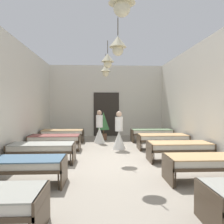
% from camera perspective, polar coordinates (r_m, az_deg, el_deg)
% --- Properties ---
extents(ground_plane, '(6.82, 12.47, 0.10)m').
position_cam_1_polar(ground_plane, '(7.12, -0.03, -12.56)').
color(ground_plane, '#9E9384').
extents(room_shell, '(6.62, 12.07, 3.90)m').
position_cam_1_polar(room_shell, '(8.24, -0.51, 3.50)').
color(room_shell, silver).
rests_on(room_shell, ground).
extents(bed_left_row_1, '(1.90, 0.84, 0.57)m').
position_cam_1_polar(bed_left_row_1, '(5.42, -21.70, -11.92)').
color(bed_left_row_1, '#473828').
rests_on(bed_left_row_1, ground).
extents(bed_right_row_1, '(1.90, 0.84, 0.57)m').
position_cam_1_polar(bed_right_row_1, '(5.69, 22.72, -11.29)').
color(bed_right_row_1, '#473828').
rests_on(bed_right_row_1, ground).
extents(bed_left_row_2, '(1.90, 0.84, 0.57)m').
position_cam_1_polar(bed_left_row_2, '(7.21, -16.81, -8.48)').
color(bed_left_row_2, '#473828').
rests_on(bed_left_row_2, ground).
extents(bed_right_row_2, '(1.90, 0.84, 0.57)m').
position_cam_1_polar(bed_right_row_2, '(7.41, 16.27, -8.20)').
color(bed_right_row_2, '#473828').
rests_on(bed_right_row_2, ground).
extents(bed_left_row_3, '(1.90, 0.84, 0.57)m').
position_cam_1_polar(bed_left_row_3, '(9.04, -13.92, -6.39)').
color(bed_left_row_3, '#473828').
rests_on(bed_left_row_3, ground).
extents(bed_right_row_3, '(1.90, 0.84, 0.57)m').
position_cam_1_polar(bed_right_row_3, '(9.20, 12.34, -6.24)').
color(bed_right_row_3, '#473828').
rests_on(bed_right_row_3, ground).
extents(bed_left_row_4, '(1.90, 0.84, 0.57)m').
position_cam_1_polar(bed_left_row_4, '(10.90, -12.02, -5.00)').
color(bed_left_row_4, '#473828').
rests_on(bed_left_row_4, ground).
extents(bed_right_row_4, '(1.90, 0.84, 0.57)m').
position_cam_1_polar(bed_right_row_4, '(11.03, 9.72, -4.90)').
color(bed_right_row_4, '#473828').
rests_on(bed_right_row_4, ground).
extents(nurse_near_aisle, '(0.52, 0.52, 1.49)m').
position_cam_1_polar(nurse_near_aisle, '(10.47, -3.13, -4.74)').
color(nurse_near_aisle, white).
rests_on(nurse_near_aisle, ground).
extents(nurse_mid_aisle, '(0.52, 0.52, 1.49)m').
position_cam_1_polar(nurse_mid_aisle, '(9.00, 1.71, -5.80)').
color(nurse_mid_aisle, white).
rests_on(nurse_mid_aisle, ground).
extents(potted_plant, '(0.57, 0.57, 1.36)m').
position_cam_1_polar(potted_plant, '(11.26, -2.11, -2.62)').
color(potted_plant, brown).
rests_on(potted_plant, ground).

